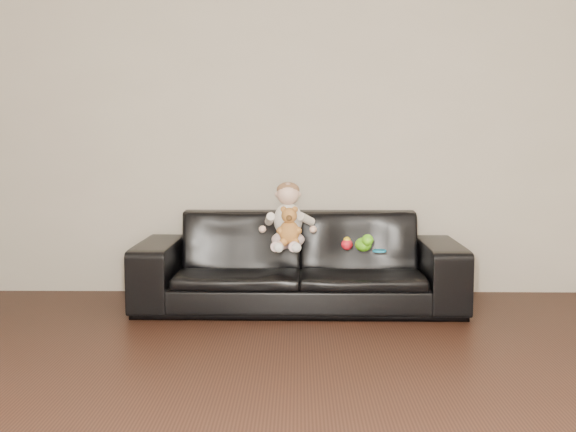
{
  "coord_description": "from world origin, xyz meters",
  "views": [
    {
      "loc": [
        0.03,
        -2.67,
        1.16
      ],
      "look_at": [
        -0.03,
        2.14,
        0.65
      ],
      "focal_mm": 45.0,
      "sensor_mm": 36.0,
      "label": 1
    }
  ],
  "objects_px": {
    "toy_blue_disc": "(379,251)",
    "baby": "(288,220)",
    "teddy_bear": "(289,226)",
    "toy_rattle": "(347,244)",
    "sofa": "(299,261)",
    "toy_green": "(363,244)"
  },
  "relations": [
    {
      "from": "baby",
      "to": "sofa",
      "type": "bearing_deg",
      "value": 70.58
    },
    {
      "from": "toy_rattle",
      "to": "toy_blue_disc",
      "type": "relative_size",
      "value": 0.85
    },
    {
      "from": "sofa",
      "to": "baby",
      "type": "relative_size",
      "value": 4.95
    },
    {
      "from": "sofa",
      "to": "baby",
      "type": "height_order",
      "value": "baby"
    },
    {
      "from": "teddy_bear",
      "to": "baby",
      "type": "bearing_deg",
      "value": 97.94
    },
    {
      "from": "toy_green",
      "to": "toy_blue_disc",
      "type": "distance_m",
      "value": 0.11
    },
    {
      "from": "baby",
      "to": "toy_rattle",
      "type": "relative_size",
      "value": 5.9
    },
    {
      "from": "sofa",
      "to": "teddy_bear",
      "type": "distance_m",
      "value": 0.38
    },
    {
      "from": "teddy_bear",
      "to": "toy_rattle",
      "type": "xyz_separation_m",
      "value": [
        0.38,
        0.08,
        -0.13
      ]
    },
    {
      "from": "teddy_bear",
      "to": "toy_blue_disc",
      "type": "bearing_deg",
      "value": 5.38
    },
    {
      "from": "baby",
      "to": "toy_blue_disc",
      "type": "distance_m",
      "value": 0.64
    },
    {
      "from": "sofa",
      "to": "toy_rattle",
      "type": "height_order",
      "value": "sofa"
    },
    {
      "from": "toy_blue_disc",
      "to": "baby",
      "type": "bearing_deg",
      "value": 168.61
    },
    {
      "from": "baby",
      "to": "teddy_bear",
      "type": "bearing_deg",
      "value": -73.83
    },
    {
      "from": "teddy_bear",
      "to": "toy_rattle",
      "type": "distance_m",
      "value": 0.41
    },
    {
      "from": "toy_green",
      "to": "teddy_bear",
      "type": "bearing_deg",
      "value": -177.22
    },
    {
      "from": "teddy_bear",
      "to": "toy_green",
      "type": "bearing_deg",
      "value": 6.55
    },
    {
      "from": "toy_rattle",
      "to": "sofa",
      "type": "bearing_deg",
      "value": 151.59
    },
    {
      "from": "sofa",
      "to": "toy_rattle",
      "type": "relative_size",
      "value": 29.17
    },
    {
      "from": "sofa",
      "to": "toy_rattle",
      "type": "bearing_deg",
      "value": -27.88
    },
    {
      "from": "teddy_bear",
      "to": "toy_rattle",
      "type": "bearing_deg",
      "value": 16.01
    },
    {
      "from": "sofa",
      "to": "toy_rattle",
      "type": "xyz_separation_m",
      "value": [
        0.32,
        -0.17,
        0.14
      ]
    }
  ]
}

